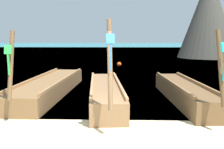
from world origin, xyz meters
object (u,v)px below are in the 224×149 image
Objects in this scene: longtail_boat_green_ribbon at (51,86)px; longtail_boat_blue_ribbon at (106,93)px; karst_rock at (210,17)px; mooring_buoy_near at (119,64)px; longtail_boat_turquoise_ribbon at (184,92)px.

longtail_boat_blue_ribbon is (2.38, -1.20, 0.02)m from longtail_boat_green_ribbon.
longtail_boat_green_ribbon is 0.70× the size of karst_rock.
mooring_buoy_near is at bearing 74.49° from longtail_boat_green_ribbon.
mooring_buoy_near is at bearing 87.52° from longtail_boat_blue_ribbon.
longtail_boat_turquoise_ribbon is 11.68m from mooring_buoy_near.
longtail_boat_turquoise_ribbon is 0.58× the size of karst_rock.
longtail_boat_blue_ribbon reaches higher than longtail_boat_turquoise_ribbon.
longtail_boat_turquoise_ribbon is at bearing 2.92° from longtail_boat_blue_ribbon.
longtail_boat_green_ribbon is 19.03× the size of mooring_buoy_near.
mooring_buoy_near is (-10.74, -9.96, -4.67)m from karst_rock.
longtail_boat_blue_ribbon is at bearing -26.72° from longtail_boat_green_ribbon.
longtail_boat_green_ribbon is at bearing -105.51° from mooring_buoy_near.
longtail_boat_turquoise_ribbon is at bearing -11.20° from longtail_boat_green_ribbon.
mooring_buoy_near is (-2.41, 11.42, -0.15)m from longtail_boat_turquoise_ribbon.
karst_rock is at bearing 68.71° from longtail_boat_turquoise_ribbon.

